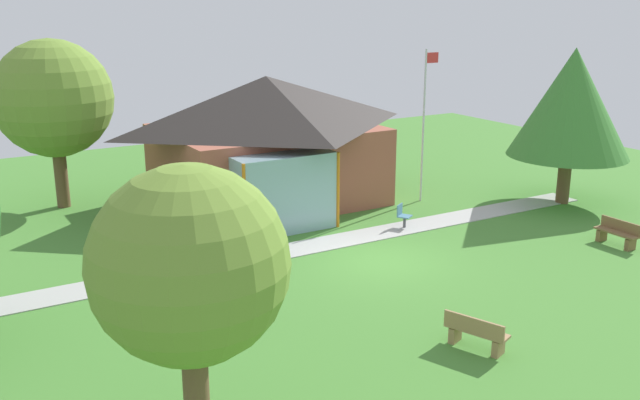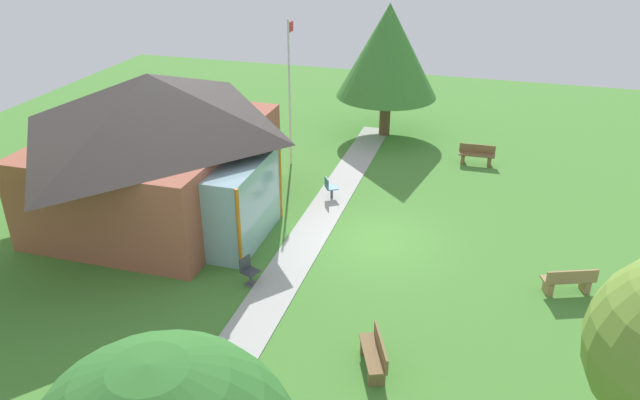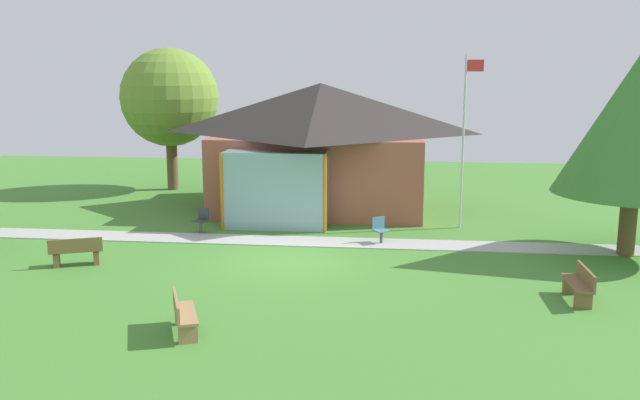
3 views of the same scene
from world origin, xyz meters
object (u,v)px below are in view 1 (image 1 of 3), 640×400
at_px(bench_mid_left, 212,303).
at_px(tree_east_hedge, 571,103).
at_px(pavilion, 268,138).
at_px(tree_lawn_corner, 189,266).
at_px(patio_chair_lawn_spare, 403,217).
at_px(bench_front_center, 476,333).
at_px(bench_lawn_far_right, 617,234).
at_px(flagpole, 424,119).
at_px(tree_behind_pavilion_left, 53,99).
at_px(patio_chair_west, 235,239).

relative_size(bench_mid_left, tree_east_hedge, 0.25).
relative_size(pavilion, tree_lawn_corner, 1.68).
relative_size(patio_chair_lawn_spare, tree_east_hedge, 0.14).
bearing_deg(pavilion, bench_mid_left, -124.29).
relative_size(pavilion, patio_chair_lawn_spare, 10.54).
height_order(bench_front_center, bench_lawn_far_right, same).
distance_m(bench_front_center, bench_lawn_far_right, 9.59).
height_order(pavilion, patio_chair_lawn_spare, pavilion).
bearing_deg(tree_lawn_corner, bench_mid_left, 65.64).
bearing_deg(flagpole, tree_east_hedge, -33.92).
height_order(tree_lawn_corner, tree_east_hedge, tree_east_hedge).
xyz_separation_m(bench_front_center, tree_behind_pavilion_left, (-5.79, 17.19, 3.85)).
bearing_deg(patio_chair_west, bench_mid_left, 79.78).
relative_size(bench_mid_left, tree_lawn_corner, 0.29).
height_order(bench_front_center, patio_chair_west, patio_chair_west).
height_order(flagpole, bench_front_center, flagpole).
xyz_separation_m(flagpole, tree_lawn_corner, (-14.02, -11.47, 0.40)).
xyz_separation_m(pavilion, tree_lawn_corner, (-8.60, -14.45, 1.10)).
height_order(patio_chair_lawn_spare, tree_behind_pavilion_left, tree_behind_pavilion_left).
distance_m(bench_lawn_far_right, tree_lawn_corner, 16.97).
bearing_deg(tree_behind_pavilion_left, patio_chair_west, -65.92).
height_order(pavilion, tree_east_hedge, tree_east_hedge).
bearing_deg(tree_behind_pavilion_left, bench_front_center, -71.40).
xyz_separation_m(flagpole, bench_front_center, (-6.91, -10.69, -2.92)).
height_order(pavilion, tree_lawn_corner, tree_lawn_corner).
relative_size(pavilion, tree_east_hedge, 1.48).
xyz_separation_m(bench_mid_left, patio_chair_west, (2.53, 4.27, 0.01)).
height_order(pavilion, bench_front_center, pavilion).
relative_size(flagpole, tree_behind_pavilion_left, 0.93).
relative_size(pavilion, flagpole, 1.50).
bearing_deg(bench_front_center, bench_lawn_far_right, 87.49).
distance_m(patio_chair_lawn_spare, tree_lawn_corner, 14.73).
xyz_separation_m(flagpole, bench_mid_left, (-11.55, -6.00, -2.92)).
distance_m(pavilion, bench_front_center, 13.93).
bearing_deg(pavilion, tree_behind_pavilion_left, 154.13).
relative_size(patio_chair_lawn_spare, tree_lawn_corner, 0.16).
height_order(tree_behind_pavilion_left, tree_east_hedge, tree_behind_pavilion_left).
distance_m(pavilion, tree_behind_pavilion_left, 8.25).
xyz_separation_m(patio_chair_west, tree_east_hedge, (13.70, -1.42, 3.60)).
bearing_deg(tree_lawn_corner, bench_lawn_far_right, 13.37).
distance_m(bench_mid_left, tree_lawn_corner, 6.86).
bearing_deg(tree_east_hedge, pavilion, 148.78).
bearing_deg(bench_front_center, tree_east_hedge, 101.84).
bearing_deg(pavilion, tree_lawn_corner, -120.76).
relative_size(flagpole, tree_east_hedge, 0.99).
bearing_deg(flagpole, tree_lawn_corner, -140.73).
bearing_deg(tree_behind_pavilion_left, pavilion, -25.87).
distance_m(bench_front_center, tree_east_hedge, 14.30).
bearing_deg(bench_lawn_far_right, patio_chair_west, 61.50).
xyz_separation_m(patio_chair_west, tree_behind_pavilion_left, (-3.68, 8.23, 3.84)).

